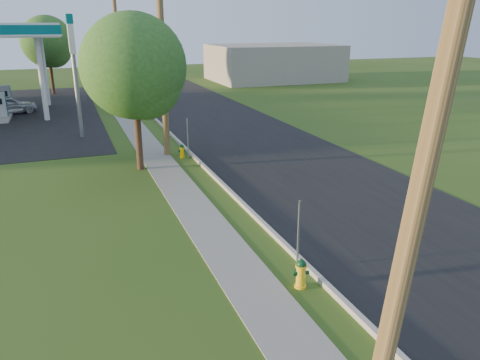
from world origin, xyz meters
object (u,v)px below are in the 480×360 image
(fuel_pump_ne, at_px, (0,109))
(tree_lot, at_px, (49,44))
(utility_pole_far, at_px, (118,43))
(hydrant_mid, at_px, (182,151))
(utility_pole_mid, at_px, (162,55))
(car_silver, at_px, (8,105))
(tree_verge, at_px, (136,71))
(utility_pole_near, at_px, (429,146))
(hydrant_far, at_px, (148,115))
(fuel_pump_se, at_px, (5,101))
(hydrant_near, at_px, (301,273))
(price_pylon, at_px, (72,41))

(fuel_pump_ne, distance_m, tree_lot, 13.10)
(utility_pole_far, distance_m, hydrant_mid, 19.33)
(utility_pole_mid, xyz_separation_m, hydrant_mid, (0.58, -0.80, -4.62))
(utility_pole_far, distance_m, car_silver, 9.97)
(utility_pole_mid, relative_size, tree_verge, 1.42)
(utility_pole_near, bearing_deg, tree_verge, 95.67)
(hydrant_far, distance_m, car_silver, 10.82)
(fuel_pump_se, xyz_separation_m, hydrant_mid, (9.48, -17.80, -0.38))
(tree_verge, bearing_deg, hydrant_near, -79.81)
(tree_lot, bearing_deg, fuel_pump_se, -113.34)
(fuel_pump_se, height_order, tree_lot, tree_lot)
(hydrant_far, relative_size, car_silver, 0.17)
(tree_lot, distance_m, hydrant_far, 17.25)
(fuel_pump_ne, height_order, price_pylon, price_pylon)
(fuel_pump_ne, bearing_deg, hydrant_far, -20.15)
(utility_pole_far, xyz_separation_m, hydrant_mid, (0.58, -18.80, -4.46))
(hydrant_far, bearing_deg, tree_verge, -101.20)
(price_pylon, height_order, hydrant_near, price_pylon)
(fuel_pump_ne, bearing_deg, price_pylon, -56.31)
(utility_pole_near, bearing_deg, price_pylon, 99.42)
(car_silver, bearing_deg, utility_pole_mid, -170.72)
(utility_pole_mid, height_order, price_pylon, utility_pole_mid)
(utility_pole_mid, distance_m, car_silver, 17.83)
(utility_pole_far, height_order, hydrant_mid, utility_pole_far)
(fuel_pump_ne, xyz_separation_m, hydrant_mid, (9.48, -13.80, -0.38))
(fuel_pump_ne, bearing_deg, utility_pole_mid, -55.60)
(utility_pole_mid, xyz_separation_m, hydrant_near, (0.50, -13.67, -4.56))
(utility_pole_mid, height_order, utility_pole_far, utility_pole_mid)
(hydrant_near, bearing_deg, price_pylon, 102.93)
(fuel_pump_se, relative_size, hydrant_far, 4.75)
(utility_pole_near, bearing_deg, fuel_pump_ne, 106.02)
(fuel_pump_ne, bearing_deg, utility_pole_far, 29.33)
(hydrant_near, xyz_separation_m, hydrant_far, (0.21, 23.14, -0.07))
(fuel_pump_ne, xyz_separation_m, hydrant_far, (9.61, -3.52, -0.39))
(hydrant_far, bearing_deg, price_pylon, -139.22)
(utility_pole_mid, height_order, tree_verge, utility_pole_mid)
(utility_pole_mid, distance_m, tree_lot, 25.62)
(utility_pole_far, relative_size, fuel_pump_ne, 2.97)
(hydrant_far, xyz_separation_m, car_silver, (-9.28, 5.56, 0.33))
(fuel_pump_se, height_order, price_pylon, price_pylon)
(hydrant_far, bearing_deg, fuel_pump_se, 141.93)
(fuel_pump_se, xyz_separation_m, price_pylon, (5.00, -11.50, 4.71))
(fuel_pump_ne, bearing_deg, car_silver, 80.76)
(tree_verge, height_order, hydrant_near, tree_verge)
(utility_pole_far, bearing_deg, tree_lot, 127.70)
(utility_pole_far, relative_size, hydrant_mid, 13.74)
(tree_lot, bearing_deg, utility_pole_mid, -77.75)
(utility_pole_near, relative_size, fuel_pump_ne, 2.96)
(fuel_pump_ne, distance_m, hydrant_near, 28.28)
(utility_pole_mid, xyz_separation_m, hydrant_far, (0.71, 9.47, -4.62))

